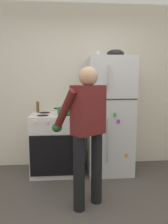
{
  "coord_description": "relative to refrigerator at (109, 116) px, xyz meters",
  "views": [
    {
      "loc": [
        -0.26,
        -1.78,
        1.44
      ],
      "look_at": [
        -0.01,
        1.32,
        1.0
      ],
      "focal_mm": 34.72,
      "sensor_mm": 36.0,
      "label": 1
    }
  ],
  "objects": [
    {
      "name": "person_cook",
      "position": [
        -0.45,
        -0.98,
        0.05
      ],
      "size": [
        0.64,
        0.66,
        1.6
      ],
      "color": "black",
      "rests_on": "ground"
    },
    {
      "name": "kitchen_wall_back",
      "position": [
        -0.41,
        0.38,
        0.45
      ],
      "size": [
        6.0,
        0.1,
        2.7
      ],
      "primitive_type": "cube",
      "color": "silver",
      "rests_on": "ground"
    },
    {
      "name": "refrigerator",
      "position": [
        0.0,
        0.0,
        0.0
      ],
      "size": [
        0.68,
        0.72,
        1.8
      ],
      "color": "silver",
      "rests_on": "ground"
    },
    {
      "name": "mixing_bowl",
      "position": [
        0.08,
        0.0,
        0.96
      ],
      "size": [
        0.26,
        0.26,
        0.12
      ],
      "primitive_type": "ellipsoid",
      "color": "black",
      "rests_on": "refrigerator"
    },
    {
      "name": "stove_range",
      "position": [
        -0.85,
        -0.01,
        -0.44
      ],
      "size": [
        0.76,
        0.67,
        0.94
      ],
      "color": "white",
      "rests_on": "ground"
    },
    {
      "name": "red_pot",
      "position": [
        -0.69,
        -0.05,
        0.09
      ],
      "size": [
        0.36,
        0.26,
        0.1
      ],
      "color": "#236638",
      "rests_on": "stove_range"
    },
    {
      "name": "pepper_mill",
      "position": [
        -1.15,
        0.2,
        0.13
      ],
      "size": [
        0.05,
        0.05,
        0.17
      ],
      "primitive_type": "cylinder",
      "color": "brown",
      "rests_on": "stove_range"
    },
    {
      "name": "coffee_mug",
      "position": [
        -0.18,
        0.05,
        0.95
      ],
      "size": [
        0.11,
        0.08,
        0.1
      ],
      "color": "silver",
      "rests_on": "refrigerator"
    }
  ]
}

